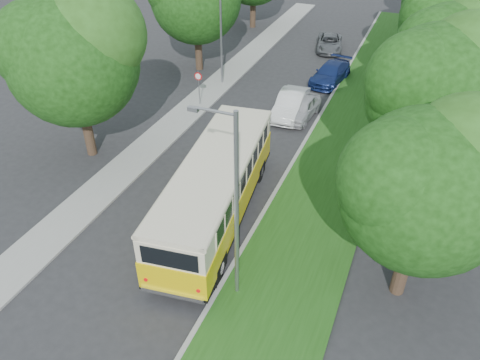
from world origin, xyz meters
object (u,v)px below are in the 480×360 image
at_px(car_white, 291,104).
at_px(lamppost_near, 234,205).
at_px(vintage_bus, 216,190).
at_px(car_blue, 330,73).
at_px(car_silver, 302,108).
at_px(lamppost_far, 220,29).
at_px(car_grey, 330,43).

bearing_deg(car_white, lamppost_near, -83.46).
height_order(vintage_bus, car_white, vintage_bus).
bearing_deg(car_blue, car_white, -92.54).
xyz_separation_m(vintage_bus, car_white, (0.03, 11.63, -0.88)).
height_order(car_white, car_blue, car_white).
bearing_deg(car_silver, car_blue, 91.63).
bearing_deg(car_blue, car_silver, -85.47).
relative_size(vintage_bus, car_blue, 2.30).
height_order(lamppost_far, car_blue, lamppost_far).
distance_m(lamppost_near, car_blue, 22.24).
relative_size(lamppost_near, car_silver, 1.99).
distance_m(lamppost_far, vintage_bus, 16.10).
distance_m(vintage_bus, car_white, 11.67).
bearing_deg(car_grey, vintage_bus, -101.16).
xyz_separation_m(car_white, car_blue, (1.18, 6.36, -0.07)).
distance_m(lamppost_near, car_grey, 29.19).
bearing_deg(lamppost_far, lamppost_near, -64.29).
relative_size(lamppost_far, vintage_bus, 0.68).
relative_size(car_silver, car_white, 0.86).
bearing_deg(lamppost_near, car_blue, 93.55).
relative_size(lamppost_near, lamppost_far, 1.07).
relative_size(vintage_bus, car_grey, 2.44).
relative_size(lamppost_near, vintage_bus, 0.72).
bearing_deg(lamppost_far, car_white, -24.94).
xyz_separation_m(lamppost_near, vintage_bus, (-2.56, 3.90, -2.72)).
height_order(car_white, car_grey, car_white).
bearing_deg(car_grey, lamppost_near, -96.23).
bearing_deg(car_white, car_blue, 76.80).
relative_size(car_white, car_grey, 1.03).
bearing_deg(car_blue, lamppost_far, -147.81).
distance_m(lamppost_near, car_white, 16.15).
distance_m(lamppost_far, car_grey, 12.34).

